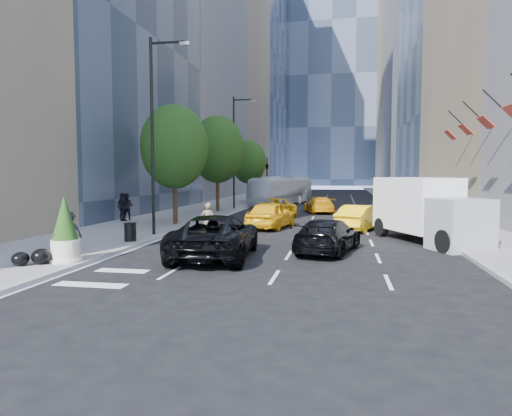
% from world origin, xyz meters
% --- Properties ---
extents(ground, '(160.00, 160.00, 0.00)m').
position_xyz_m(ground, '(0.00, 0.00, 0.00)').
color(ground, black).
rests_on(ground, ground).
extents(sidewalk_left, '(6.00, 120.00, 0.15)m').
position_xyz_m(sidewalk_left, '(-9.00, 30.00, 0.07)').
color(sidewalk_left, slate).
rests_on(sidewalk_left, ground).
extents(sidewalk_right, '(4.00, 120.00, 0.15)m').
position_xyz_m(sidewalk_right, '(10.00, 30.00, 0.07)').
color(sidewalk_right, slate).
rests_on(sidewalk_right, ground).
extents(tower_left_mid, '(20.00, 24.00, 45.00)m').
position_xyz_m(tower_left_mid, '(-22.00, 42.00, 22.50)').
color(tower_left_mid, slate).
rests_on(tower_left_mid, ground).
extents(tower_left_far, '(20.00, 24.00, 70.00)m').
position_xyz_m(tower_left_far, '(-22.00, 66.00, 35.00)').
color(tower_left_far, '#7E6D57').
rests_on(tower_left_far, ground).
extents(tower_left_end, '(20.00, 28.00, 60.00)m').
position_xyz_m(tower_left_end, '(-22.00, 92.00, 30.00)').
color(tower_left_end, '#303B4C').
rests_on(tower_left_end, ground).
extents(tower_right_mid, '(20.00, 24.00, 65.00)m').
position_xyz_m(tower_right_mid, '(22.00, 74.00, 32.50)').
color(tower_right_mid, slate).
rests_on(tower_right_mid, ground).
extents(tower_right_far, '(20.00, 24.00, 50.00)m').
position_xyz_m(tower_right_far, '(22.00, 98.00, 25.00)').
color(tower_right_far, '#7E6D57').
rests_on(tower_right_far, ground).
extents(tower_distant, '(40.00, 20.00, 90.00)m').
position_xyz_m(tower_distant, '(0.00, 120.00, 45.00)').
color(tower_distant, '#303B4C').
rests_on(tower_distant, ground).
extents(lamp_near, '(2.13, 0.22, 10.00)m').
position_xyz_m(lamp_near, '(-6.32, 4.00, 5.81)').
color(lamp_near, black).
rests_on(lamp_near, sidewalk_left).
extents(lamp_far, '(2.13, 0.22, 10.00)m').
position_xyz_m(lamp_far, '(-6.32, 22.00, 5.81)').
color(lamp_far, black).
rests_on(lamp_far, sidewalk_left).
extents(tree_near, '(4.20, 4.20, 7.46)m').
position_xyz_m(tree_near, '(-7.20, 9.00, 4.97)').
color(tree_near, '#311F13').
rests_on(tree_near, sidewalk_left).
extents(tree_mid, '(4.50, 4.50, 7.99)m').
position_xyz_m(tree_mid, '(-7.20, 19.00, 5.32)').
color(tree_mid, '#311F13').
rests_on(tree_mid, sidewalk_left).
extents(tree_far, '(3.90, 3.90, 6.92)m').
position_xyz_m(tree_far, '(-7.20, 32.00, 4.62)').
color(tree_far, '#311F13').
rests_on(tree_far, sidewalk_left).
extents(traffic_signal, '(2.48, 0.53, 5.20)m').
position_xyz_m(traffic_signal, '(-6.40, 40.00, 4.23)').
color(traffic_signal, black).
rests_on(traffic_signal, sidewalk_left).
extents(facade_flags, '(1.85, 13.30, 2.05)m').
position_xyz_m(facade_flags, '(10.64, 10.00, 6.18)').
color(facade_flags, black).
rests_on(facade_flags, ground).
extents(skateboarder, '(0.74, 0.58, 1.78)m').
position_xyz_m(skateboarder, '(-3.20, 2.77, 0.89)').
color(skateboarder, brown).
rests_on(skateboarder, ground).
extents(black_sedan_lincoln, '(3.20, 6.25, 1.69)m').
position_xyz_m(black_sedan_lincoln, '(-1.75, -1.00, 0.84)').
color(black_sedan_lincoln, black).
rests_on(black_sedan_lincoln, ground).
extents(black_sedan_mercedes, '(3.05, 5.19, 1.41)m').
position_xyz_m(black_sedan_mercedes, '(2.54, 1.00, 0.71)').
color(black_sedan_mercedes, black).
rests_on(black_sedan_mercedes, ground).
extents(taxi_a, '(2.74, 5.06, 1.64)m').
position_xyz_m(taxi_a, '(-1.10, 8.98, 0.82)').
color(taxi_a, '#F1B00C').
rests_on(taxi_a, ground).
extents(taxi_b, '(3.17, 4.77, 1.48)m').
position_xyz_m(taxi_b, '(4.20, 9.00, 0.74)').
color(taxi_b, yellow).
rests_on(taxi_b, ground).
extents(taxi_c, '(3.92, 5.52, 1.40)m').
position_xyz_m(taxi_c, '(-2.00, 17.28, 0.70)').
color(taxi_c, yellow).
rests_on(taxi_c, ground).
extents(taxi_d, '(3.08, 5.05, 1.37)m').
position_xyz_m(taxi_d, '(1.20, 20.50, 0.68)').
color(taxi_d, orange).
rests_on(taxi_d, ground).
extents(city_bus, '(5.77, 11.05, 3.01)m').
position_xyz_m(city_bus, '(-3.20, 30.02, 1.50)').
color(city_bus, white).
rests_on(city_bus, ground).
extents(box_truck, '(4.78, 6.84, 3.10)m').
position_xyz_m(box_truck, '(7.08, 4.72, 1.57)').
color(box_truck, white).
rests_on(box_truck, ground).
extents(pedestrian_a, '(0.90, 0.70, 1.84)m').
position_xyz_m(pedestrian_a, '(-11.20, 10.49, 1.07)').
color(pedestrian_a, black).
rests_on(pedestrian_a, sidewalk_left).
extents(pedestrian_b, '(1.18, 0.99, 1.89)m').
position_xyz_m(pedestrian_b, '(-11.20, 9.85, 1.10)').
color(pedestrian_b, black).
rests_on(pedestrian_b, sidewalk_left).
extents(pedestrian_c, '(1.10, 0.73, 1.60)m').
position_xyz_m(pedestrian_c, '(-7.86, -1.34, 0.95)').
color(pedestrian_c, black).
rests_on(pedestrian_c, sidewalk_left).
extents(trash_can, '(0.55, 0.55, 0.82)m').
position_xyz_m(trash_can, '(-6.60, 1.52, 0.56)').
color(trash_can, black).
rests_on(trash_can, sidewalk_left).
extents(planter_shrub, '(1.00, 1.00, 2.39)m').
position_xyz_m(planter_shrub, '(-6.60, -3.56, 1.29)').
color(planter_shrub, beige).
rests_on(planter_shrub, sidewalk_left).
extents(garbage_bags, '(1.11, 1.07, 0.55)m').
position_xyz_m(garbage_bags, '(-7.36, -4.30, 0.41)').
color(garbage_bags, black).
rests_on(garbage_bags, sidewalk_left).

